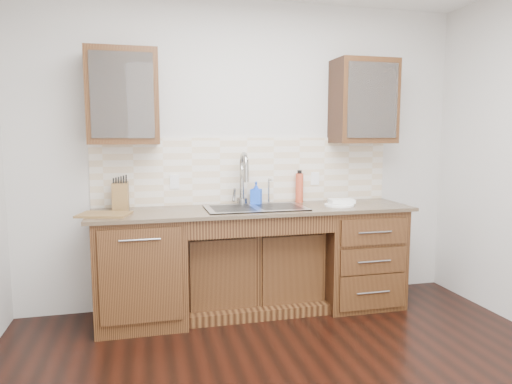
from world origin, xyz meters
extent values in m
cube|color=beige|center=(0.00, 1.80, 1.35)|extent=(4.00, 0.10, 2.70)
cube|color=#593014|center=(-0.95, 1.44, 0.44)|extent=(0.70, 0.62, 0.88)
cube|color=#593014|center=(0.00, 1.53, 0.35)|extent=(1.20, 0.44, 0.70)
cube|color=#593014|center=(0.95, 1.44, 0.44)|extent=(0.70, 0.62, 0.88)
cube|color=#84705B|center=(0.00, 1.43, 0.90)|extent=(2.70, 0.65, 0.03)
cube|color=beige|center=(0.00, 1.74, 1.21)|extent=(2.70, 0.02, 0.59)
cube|color=#9E9EA5|center=(0.00, 1.41, 0.83)|extent=(0.84, 0.46, 0.19)
cylinder|color=#999993|center=(-0.07, 1.64, 1.11)|extent=(0.04, 0.04, 0.40)
cylinder|color=#999993|center=(0.18, 1.65, 1.03)|extent=(0.02, 0.02, 0.24)
cube|color=#593014|center=(-1.05, 1.58, 1.83)|extent=(0.55, 0.34, 0.75)
cube|color=#593014|center=(1.05, 1.58, 1.83)|extent=(0.55, 0.34, 0.75)
cube|color=white|center=(-0.65, 1.73, 1.12)|extent=(0.08, 0.01, 0.12)
cube|color=white|center=(0.65, 1.73, 1.12)|extent=(0.08, 0.01, 0.12)
imported|color=blue|center=(0.05, 1.61, 1.01)|extent=(0.12, 0.12, 0.21)
cylinder|color=#BB4226|center=(0.47, 1.66, 1.04)|extent=(0.07, 0.07, 0.27)
cylinder|color=white|center=(0.74, 1.37, 0.92)|extent=(0.30, 0.30, 0.01)
cube|color=white|center=(0.79, 1.44, 0.94)|extent=(0.23, 0.18, 0.03)
cube|color=#A77243|center=(-1.10, 1.59, 1.02)|extent=(0.13, 0.21, 0.23)
cube|color=olive|center=(-1.21, 1.35, 0.92)|extent=(0.43, 0.35, 0.02)
imported|color=white|center=(-1.14, 1.58, 1.77)|extent=(0.13, 0.13, 0.09)
imported|color=white|center=(-0.94, 1.58, 1.77)|extent=(0.09, 0.09, 0.08)
imported|color=silver|center=(0.94, 1.58, 1.78)|extent=(0.14, 0.14, 0.11)
imported|color=white|center=(1.18, 1.58, 1.77)|extent=(0.10, 0.10, 0.08)
camera|label=1|loc=(-0.91, -2.27, 1.52)|focal=32.00mm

